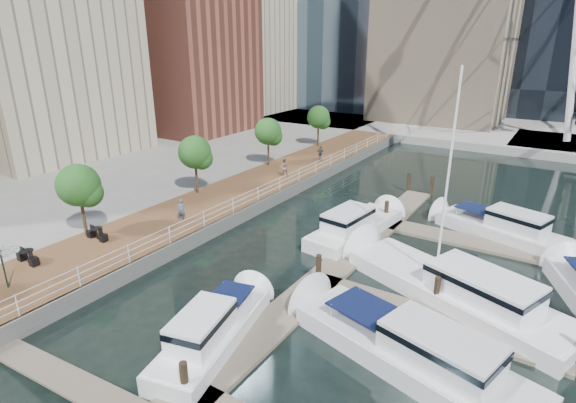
{
  "coord_description": "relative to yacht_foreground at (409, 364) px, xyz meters",
  "views": [
    {
      "loc": [
        13.12,
        -10.95,
        12.57
      ],
      "look_at": [
        -1.1,
        11.39,
        3.0
      ],
      "focal_mm": 28.0,
      "sensor_mm": 36.0,
      "label": 1
    }
  ],
  "objects": [
    {
      "name": "midrise_condos",
      "position": [
        -42.78,
        22.37,
        13.42
      ],
      "size": [
        19.0,
        67.0,
        28.0
      ],
      "color": "#BCAD8E",
      "rests_on": "ground"
    },
    {
      "name": "seawall",
      "position": [
        -15.22,
        10.55,
        0.5
      ],
      "size": [
        0.25,
        60.0,
        1.0
      ],
      "primitive_type": "cube",
      "color": "#595954",
      "rests_on": "ground"
    },
    {
      "name": "floating_docks",
      "position": [
        -1.25,
        5.53,
        0.49
      ],
      "size": [
        16.0,
        34.0,
        2.6
      ],
      "color": "#6D6051",
      "rests_on": "ground"
    },
    {
      "name": "pedestrian_near",
      "position": [
        -17.25,
        4.48,
        1.78
      ],
      "size": [
        0.67,
        0.55,
        1.56
      ],
      "primitive_type": "imported",
      "rotation": [
        0.0,
        0.0,
        0.36
      ],
      "color": "#4B5164",
      "rests_on": "boardwalk"
    },
    {
      "name": "street_trees",
      "position": [
        -20.62,
        9.55,
        4.29
      ],
      "size": [
        2.6,
        42.6,
        4.6
      ],
      "color": "#3F2B1C",
      "rests_on": "ground"
    },
    {
      "name": "railing",
      "position": [
        -15.32,
        10.55,
        1.52
      ],
      "size": [
        0.1,
        60.0,
        1.05
      ],
      "primitive_type": null,
      "color": "white",
      "rests_on": "boardwalk"
    },
    {
      "name": "pedestrian_mid",
      "position": [
        -17.2,
        17.04,
        1.85
      ],
      "size": [
        1.04,
        1.04,
        1.7
      ],
      "primitive_type": "imported",
      "rotation": [
        0.0,
        0.0,
        -2.33
      ],
      "color": "#86695D",
      "rests_on": "boardwalk"
    },
    {
      "name": "land_inland",
      "position": [
        -45.22,
        10.55,
        0.5
      ],
      "size": [
        48.0,
        90.0,
        1.0
      ],
      "primitive_type": "cube",
      "color": "gray",
      "rests_on": "ground"
    },
    {
      "name": "yacht_foreground",
      "position": [
        0.0,
        0.0,
        0.0
      ],
      "size": [
        11.74,
        5.93,
        2.15
      ],
      "primitive_type": null,
      "rotation": [
        0.0,
        0.0,
        1.3
      ],
      "color": "silver",
      "rests_on": "ground"
    },
    {
      "name": "moored_yachts",
      "position": [
        -0.18,
        5.42,
        0.0
      ],
      "size": [
        19.88,
        32.81,
        11.5
      ],
      "color": "white",
      "rests_on": "ground"
    },
    {
      "name": "boardwalk",
      "position": [
        -18.22,
        10.55,
        0.5
      ],
      "size": [
        6.0,
        60.0,
        1.0
      ],
      "primitive_type": "cube",
      "color": "brown",
      "rests_on": "ground"
    },
    {
      "name": "land_far",
      "position": [
        -9.22,
        97.55,
        0.5
      ],
      "size": [
        200.0,
        114.0,
        1.0
      ],
      "primitive_type": "cube",
      "color": "gray",
      "rests_on": "ground"
    },
    {
      "name": "ground",
      "position": [
        -9.22,
        -4.45,
        0.0
      ],
      "size": [
        520.0,
        520.0,
        0.0
      ],
      "primitive_type": "plane",
      "color": "black",
      "rests_on": "ground"
    },
    {
      "name": "pedestrian_far",
      "position": [
        -17.14,
        23.76,
        1.74
      ],
      "size": [
        0.87,
        0.39,
        1.47
      ],
      "primitive_type": "imported",
      "rotation": [
        0.0,
        0.0,
        3.11
      ],
      "color": "#343942",
      "rests_on": "boardwalk"
    }
  ]
}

